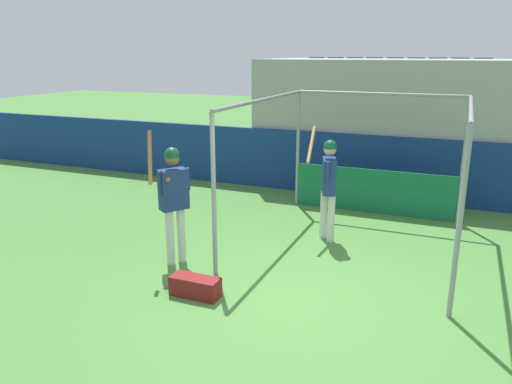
# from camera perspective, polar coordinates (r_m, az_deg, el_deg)

# --- Properties ---
(ground_plane) EXTENTS (60.00, 60.00, 0.00)m
(ground_plane) POSITION_cam_1_polar(r_m,az_deg,el_deg) (6.98, 4.33, -12.39)
(ground_plane) COLOR #477F38
(outfield_wall) EXTENTS (24.00, 0.12, 1.47)m
(outfield_wall) POSITION_cam_1_polar(r_m,az_deg,el_deg) (11.78, 12.85, 2.81)
(outfield_wall) COLOR navy
(outfield_wall) RESTS_ON ground
(bleacher_section) EXTENTS (5.95, 3.20, 3.15)m
(bleacher_section) POSITION_cam_1_polar(r_m,az_deg,el_deg) (13.26, 14.34, 7.79)
(bleacher_section) COLOR #9E9E99
(bleacher_section) RESTS_ON ground
(batting_cage) EXTENTS (3.43, 4.07, 2.51)m
(batting_cage) POSITION_cam_1_polar(r_m,az_deg,el_deg) (9.75, 12.63, 2.73)
(batting_cage) COLOR gray
(batting_cage) RESTS_ON ground
(player_batter) EXTENTS (0.64, 0.82, 1.98)m
(player_batter) POSITION_cam_1_polar(r_m,az_deg,el_deg) (8.88, 8.25, 1.39)
(player_batter) COLOR silver
(player_batter) RESTS_ON ground
(player_waiting) EXTENTS (0.58, 0.78, 2.15)m
(player_waiting) POSITION_cam_1_polar(r_m,az_deg,el_deg) (7.86, -9.44, -0.18)
(player_waiting) COLOR silver
(player_waiting) RESTS_ON ground
(equipment_bag) EXTENTS (0.70, 0.28, 0.28)m
(equipment_bag) POSITION_cam_1_polar(r_m,az_deg,el_deg) (7.10, -6.96, -10.68)
(equipment_bag) COLOR maroon
(equipment_bag) RESTS_ON ground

